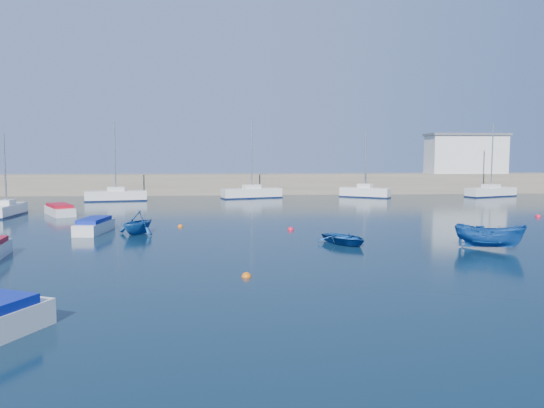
{
  "coord_description": "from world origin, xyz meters",
  "views": [
    {
      "loc": [
        -0.94,
        -22.97,
        5.27
      ],
      "look_at": [
        1.82,
        15.2,
        1.6
      ],
      "focal_mm": 35.0,
      "sensor_mm": 36.0,
      "label": 1
    }
  ],
  "objects": [
    {
      "name": "sailboat_6",
      "position": [
        1.16,
        39.41,
        0.63
      ],
      "size": [
        7.29,
        3.94,
        9.21
      ],
      "rotation": [
        0.0,
        0.0,
        1.87
      ],
      "color": "silver",
      "rests_on": "ground"
    },
    {
      "name": "sailboat_7",
      "position": [
        14.78,
        39.51,
        0.65
      ],
      "size": [
        5.89,
        4.55,
        7.95
      ],
      "rotation": [
        0.0,
        0.0,
        1.01
      ],
      "color": "silver",
      "rests_on": "ground"
    },
    {
      "name": "ground",
      "position": [
        0.0,
        0.0,
        0.0
      ],
      "size": [
        220.0,
        220.0,
        0.0
      ],
      "primitive_type": "plane",
      "color": "#0B1F30",
      "rests_on": "ground"
    },
    {
      "name": "motorboat_2",
      "position": [
        -15.83,
        23.3,
        0.44
      ],
      "size": [
        3.69,
        4.79,
        0.95
      ],
      "rotation": [
        0.0,
        0.0,
        0.52
      ],
      "color": "silver",
      "rests_on": "ground"
    },
    {
      "name": "buoy_4",
      "position": [
        24.26,
        18.96,
        0.0
      ],
      "size": [
        0.46,
        0.46,
        0.46
      ],
      "primitive_type": "sphere",
      "color": "red",
      "rests_on": "ground"
    },
    {
      "name": "buoy_1",
      "position": [
        2.95,
        12.97,
        0.0
      ],
      "size": [
        0.45,
        0.45,
        0.45
      ],
      "primitive_type": "sphere",
      "color": "red",
      "rests_on": "ground"
    },
    {
      "name": "dinghy_left",
      "position": [
        -7.23,
        11.86,
        0.77
      ],
      "size": [
        3.61,
        3.77,
        1.54
      ],
      "primitive_type": "imported",
      "rotation": [
        0.0,
        0.0,
        -0.5
      ],
      "color": "#154794",
      "rests_on": "ground"
    },
    {
      "name": "back_wall",
      "position": [
        0.0,
        46.0,
        1.3
      ],
      "size": [
        96.0,
        4.5,
        2.6
      ],
      "primitive_type": "cube",
      "color": "#746B59",
      "rests_on": "ground"
    },
    {
      "name": "buoy_0",
      "position": [
        -0.43,
        -0.72,
        0.0
      ],
      "size": [
        0.42,
        0.42,
        0.42
      ],
      "primitive_type": "sphere",
      "color": "#D45C0B",
      "rests_on": "ground"
    },
    {
      "name": "buoy_3",
      "position": [
        -4.79,
        15.1,
        0.0
      ],
      "size": [
        0.38,
        0.38,
        0.38
      ],
      "primitive_type": "sphere",
      "color": "#D45C0B",
      "rests_on": "ground"
    },
    {
      "name": "dinghy_right",
      "position": [
        13.08,
        4.9,
        0.72
      ],
      "size": [
        3.88,
        3.21,
        1.44
      ],
      "primitive_type": "imported",
      "rotation": [
        0.0,
        0.0,
        0.99
      ],
      "color": "#154794",
      "rests_on": "ground"
    },
    {
      "name": "dinghy_center",
      "position": [
        5.49,
        7.14,
        0.33
      ],
      "size": [
        3.61,
        3.95,
        0.67
      ],
      "primitive_type": "imported",
      "rotation": [
        0.0,
        0.0,
        0.52
      ],
      "color": "#154794",
      "rests_on": "ground"
    },
    {
      "name": "sailboat_3",
      "position": [
        -19.98,
        22.75,
        0.55
      ],
      "size": [
        1.48,
        5.15,
        6.89
      ],
      "rotation": [
        0.0,
        0.0,
        -0.01
      ],
      "color": "silver",
      "rests_on": "ground"
    },
    {
      "name": "motorboat_1",
      "position": [
        -10.22,
        12.69,
        0.47
      ],
      "size": [
        1.85,
        4.2,
        1.0
      ],
      "rotation": [
        0.0,
        0.0,
        -0.11
      ],
      "color": "silver",
      "rests_on": "ground"
    },
    {
      "name": "harbor_office",
      "position": [
        30.0,
        46.0,
        5.1
      ],
      "size": [
        10.0,
        4.0,
        5.0
      ],
      "primitive_type": "cube",
      "color": "silver",
      "rests_on": "back_wall"
    },
    {
      "name": "sailboat_5",
      "position": [
        -13.98,
        36.67,
        0.62
      ],
      "size": [
        6.8,
        3.08,
        8.67
      ],
      "rotation": [
        0.0,
        0.0,
        1.77
      ],
      "color": "silver",
      "rests_on": "ground"
    },
    {
      "name": "sailboat_8",
      "position": [
        30.37,
        39.42,
        0.6
      ],
      "size": [
        6.98,
        4.2,
        8.84
      ],
      "rotation": [
        0.0,
        0.0,
        1.94
      ],
      "color": "silver",
      "rests_on": "ground"
    }
  ]
}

